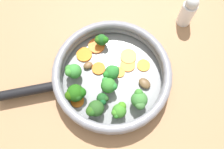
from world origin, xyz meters
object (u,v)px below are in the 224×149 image
at_px(broccoli_floret_4, 95,109).
at_px(mushroom_piece_1, 88,65).
at_px(carrot_slice_5, 99,68).
at_px(broccoli_floret_5, 103,99).
at_px(mushroom_piece_0, 145,83).
at_px(carrot_slice_2, 128,56).
at_px(broccoli_floret_3, 75,93).
at_px(carrot_slice_3, 128,65).
at_px(carrot_slice_6, 143,65).
at_px(broccoli_floret_8, 111,73).
at_px(carrot_slice_1, 77,101).
at_px(broccoli_floret_1, 139,100).
at_px(skillet, 112,78).
at_px(salt_shaker, 188,11).
at_px(carrot_slice_4, 119,71).
at_px(broccoli_floret_6, 119,111).
at_px(broccoli_floret_7, 109,85).
at_px(carrot_slice_7, 84,54).
at_px(carrot_slice_0, 96,46).
at_px(broccoli_floret_2, 73,71).

relative_size(broccoli_floret_4, mushroom_piece_1, 1.94).
bearing_deg(mushroom_piece_1, carrot_slice_5, -134.53).
height_order(broccoli_floret_5, mushroom_piece_0, broccoli_floret_5).
height_order(carrot_slice_2, broccoli_floret_3, broccoli_floret_3).
distance_m(broccoli_floret_3, broccoli_floret_4, 0.07).
xyz_separation_m(carrot_slice_3, carrot_slice_6, (-0.02, -0.04, -0.00)).
relative_size(broccoli_floret_5, broccoli_floret_8, 0.73).
xyz_separation_m(carrot_slice_1, broccoli_floret_1, (-0.09, -0.13, 0.03)).
bearing_deg(carrot_slice_1, carrot_slice_5, -60.79).
height_order(skillet, salt_shaker, salt_shaker).
bearing_deg(carrot_slice_3, broccoli_floret_1, 161.07).
bearing_deg(carrot_slice_4, carrot_slice_2, -61.59).
relative_size(broccoli_floret_6, broccoli_floret_8, 0.95).
bearing_deg(skillet, broccoli_floret_8, 75.82).
relative_size(broccoli_floret_7, salt_shaker, 0.47).
bearing_deg(carrot_slice_7, broccoli_floret_5, 171.17).
distance_m(mushroom_piece_0, salt_shaker, 0.25).
height_order(broccoli_floret_1, broccoli_floret_4, broccoli_floret_1).
distance_m(skillet, broccoli_floret_1, 0.11).
height_order(carrot_slice_1, broccoli_floret_8, broccoli_floret_8).
height_order(broccoli_floret_3, broccoli_floret_5, broccoli_floret_3).
bearing_deg(broccoli_floret_7, carrot_slice_5, -4.79).
height_order(carrot_slice_0, broccoli_floret_7, broccoli_floret_7).
height_order(carrot_slice_0, carrot_slice_4, carrot_slice_0).
distance_m(carrot_slice_4, broccoli_floret_1, 0.11).
xyz_separation_m(skillet, mushroom_piece_1, (0.06, 0.04, 0.02)).
bearing_deg(mushroom_piece_1, broccoli_floret_2, 95.87).
distance_m(carrot_slice_0, carrot_slice_5, 0.07).
bearing_deg(carrot_slice_0, mushroom_piece_0, -162.29).
height_order(carrot_slice_1, carrot_slice_4, same).
relative_size(carrot_slice_2, mushroom_piece_1, 1.73).
height_order(skillet, carrot_slice_6, carrot_slice_6).
xyz_separation_m(skillet, broccoli_floret_8, (0.00, 0.00, 0.04)).
distance_m(broccoli_floret_2, broccoli_floret_7, 0.10).
xyz_separation_m(carrot_slice_4, carrot_slice_5, (0.04, 0.04, 0.00)).
bearing_deg(broccoli_floret_5, broccoli_floret_7, -55.14).
relative_size(carrot_slice_0, broccoli_floret_7, 0.95).
bearing_deg(carrot_slice_0, carrot_slice_4, -172.16).
xyz_separation_m(carrot_slice_4, broccoli_floret_5, (-0.05, 0.08, 0.02)).
bearing_deg(broccoli_floret_8, broccoli_floret_3, 90.49).
height_order(broccoli_floret_1, broccoli_floret_3, broccoli_floret_1).
relative_size(broccoli_floret_2, salt_shaker, 0.46).
xyz_separation_m(carrot_slice_1, broccoli_floret_8, (0.01, -0.11, 0.03)).
bearing_deg(carrot_slice_2, carrot_slice_4, 118.41).
bearing_deg(carrot_slice_2, broccoli_floret_6, 138.84).
distance_m(skillet, carrot_slice_7, 0.10).
relative_size(skillet, carrot_slice_0, 6.05).
bearing_deg(carrot_slice_0, carrot_slice_3, -154.57).
height_order(carrot_slice_3, broccoli_floret_8, broccoli_floret_8).
bearing_deg(broccoli_floret_7, carrot_slice_3, -67.80).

